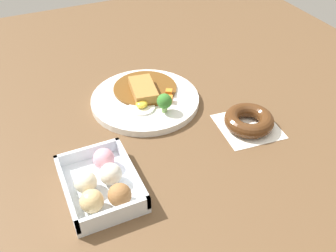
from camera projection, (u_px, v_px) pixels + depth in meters
ground_plane at (152, 117)px, 0.96m from camera, size 1.60×1.60×0.00m
curry_plate at (146, 98)px, 1.00m from camera, size 0.28×0.28×0.07m
donut_box at (101, 184)px, 0.75m from camera, size 0.19×0.14×0.06m
chocolate_ring_donut at (249, 121)px, 0.92m from camera, size 0.15×0.15×0.04m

